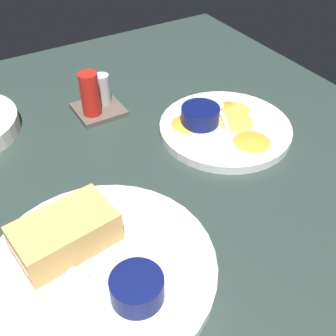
% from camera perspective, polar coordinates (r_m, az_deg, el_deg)
% --- Properties ---
extents(ground_plane, '(1.10, 1.10, 0.03)m').
position_cam_1_polar(ground_plane, '(0.68, -6.47, -3.31)').
color(ground_plane, '#283833').
extents(plate_sandwich_main, '(0.30, 0.30, 0.02)m').
position_cam_1_polar(plate_sandwich_main, '(0.56, -9.13, -13.45)').
color(plate_sandwich_main, silver).
rests_on(plate_sandwich_main, ground_plane).
extents(sandwich_half_near, '(0.14, 0.09, 0.05)m').
position_cam_1_polar(sandwich_half_near, '(0.56, -13.92, -8.70)').
color(sandwich_half_near, tan).
rests_on(sandwich_half_near, plate_sandwich_main).
extents(ramekin_dark_sauce, '(0.06, 0.06, 0.03)m').
position_cam_1_polar(ramekin_dark_sauce, '(0.51, -4.29, -16.05)').
color(ramekin_dark_sauce, '#0C144C').
rests_on(ramekin_dark_sauce, plate_sandwich_main).
extents(spoon_by_dark_ramekin, '(0.07, 0.09, 0.01)m').
position_cam_1_polar(spoon_by_dark_ramekin, '(0.53, -9.46, -14.84)').
color(spoon_by_dark_ramekin, silver).
rests_on(spoon_by_dark_ramekin, plate_sandwich_main).
extents(plate_chips_companion, '(0.24, 0.24, 0.02)m').
position_cam_1_polar(plate_chips_companion, '(0.78, 7.85, 5.41)').
color(plate_chips_companion, silver).
rests_on(plate_chips_companion, ground_plane).
extents(ramekin_light_gravy, '(0.07, 0.07, 0.03)m').
position_cam_1_polar(ramekin_light_gravy, '(0.77, 4.45, 7.32)').
color(ramekin_light_gravy, '#0C144C').
rests_on(ramekin_light_gravy, plate_chips_companion).
extents(spoon_by_gravy_ramekin, '(0.05, 0.10, 0.01)m').
position_cam_1_polar(spoon_by_gravy_ramekin, '(0.82, 7.11, 8.14)').
color(spoon_by_gravy_ramekin, silver).
rests_on(spoon_by_gravy_ramekin, plate_chips_companion).
extents(plantain_chip_scatter, '(0.19, 0.19, 0.01)m').
position_cam_1_polar(plantain_chip_scatter, '(0.78, 8.25, 6.38)').
color(plantain_chip_scatter, gold).
rests_on(plantain_chip_scatter, plate_chips_companion).
extents(condiment_caddy, '(0.09, 0.09, 0.10)m').
position_cam_1_polar(condiment_caddy, '(0.83, -9.89, 9.43)').
color(condiment_caddy, brown).
rests_on(condiment_caddy, ground_plane).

